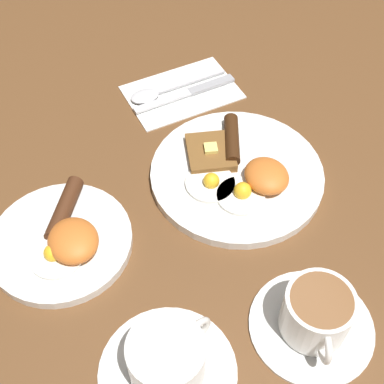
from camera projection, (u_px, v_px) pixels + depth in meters
ground_plane at (236, 177)px, 0.82m from camera, size 3.00×3.00×0.00m
breakfast_plate_near at (237, 173)px, 0.81m from camera, size 0.26×0.26×0.05m
breakfast_plate_far at (63, 240)px, 0.74m from camera, size 0.20×0.20×0.05m
teacup_near at (315, 317)px, 0.65m from camera, size 0.16×0.16×0.07m
teacup_far at (167, 362)px, 0.61m from camera, size 0.17×0.17×0.08m
napkin at (182, 92)px, 0.95m from camera, size 0.13×0.19×0.01m
knife at (191, 92)px, 0.94m from camera, size 0.02×0.19×0.01m
spoon at (155, 93)px, 0.93m from camera, size 0.04×0.18×0.01m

